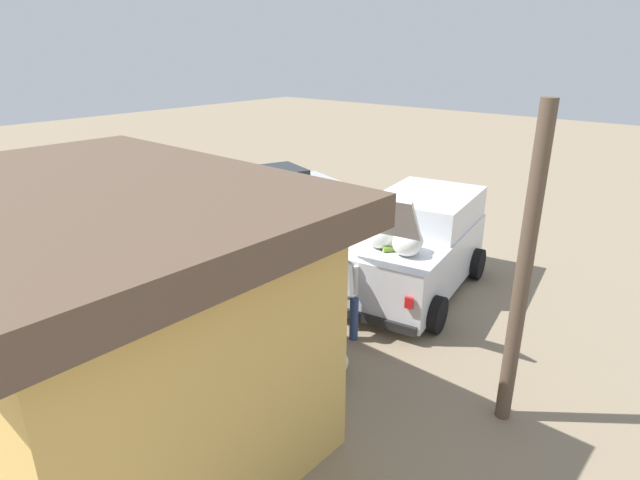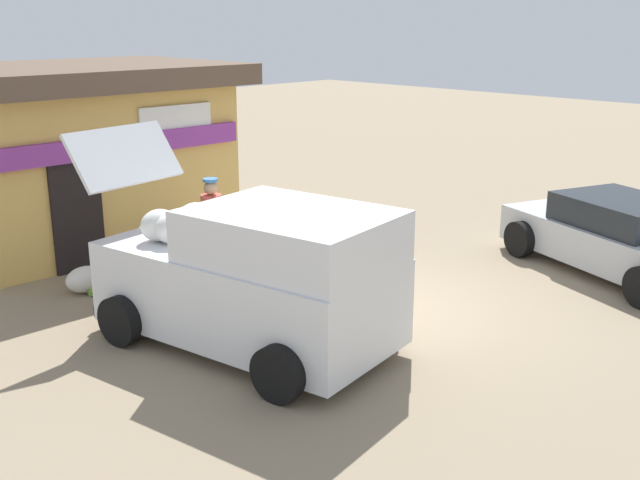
% 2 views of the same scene
% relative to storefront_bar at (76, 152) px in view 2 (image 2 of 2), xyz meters
% --- Properties ---
extents(ground_plane, '(60.00, 60.00, 0.00)m').
position_rel_storefront_bar_xyz_m(ground_plane, '(1.40, -6.26, -1.73)').
color(ground_plane, gray).
extents(storefront_bar, '(5.90, 4.30, 3.33)m').
position_rel_storefront_bar_xyz_m(storefront_bar, '(0.00, 0.00, 0.00)').
color(storefront_bar, '#E0B259').
rests_on(storefront_bar, ground_plane).
extents(delivery_van, '(2.75, 4.68, 2.68)m').
position_rel_storefront_bar_xyz_m(delivery_van, '(-0.89, -6.20, -0.76)').
color(delivery_van, silver).
rests_on(delivery_van, ground_plane).
extents(parked_sedan, '(3.17, 4.50, 1.28)m').
position_rel_storefront_bar_xyz_m(parked_sedan, '(5.42, -8.27, -1.12)').
color(parked_sedan, '#B2B7BC').
rests_on(parked_sedan, ground_plane).
extents(vendor_standing, '(0.44, 0.53, 1.68)m').
position_rel_storefront_bar_xyz_m(vendor_standing, '(0.41, -3.61, -0.76)').
color(vendor_standing, '#726047').
rests_on(vendor_standing, ground_plane).
extents(customer_bending, '(0.68, 0.68, 1.43)m').
position_rel_storefront_bar_xyz_m(customer_bending, '(-0.93, -3.74, -0.87)').
color(customer_bending, navy).
rests_on(customer_bending, ground_plane).
extents(unloaded_banana_pile, '(0.84, 0.65, 0.42)m').
position_rel_storefront_bar_xyz_m(unloaded_banana_pile, '(-1.43, -2.74, -1.54)').
color(unloaded_banana_pile, silver).
rests_on(unloaded_banana_pile, ground_plane).
extents(paint_bucket, '(0.33, 0.33, 0.32)m').
position_rel_storefront_bar_xyz_m(paint_bucket, '(2.56, -2.86, -1.57)').
color(paint_bucket, blue).
rests_on(paint_bucket, ground_plane).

